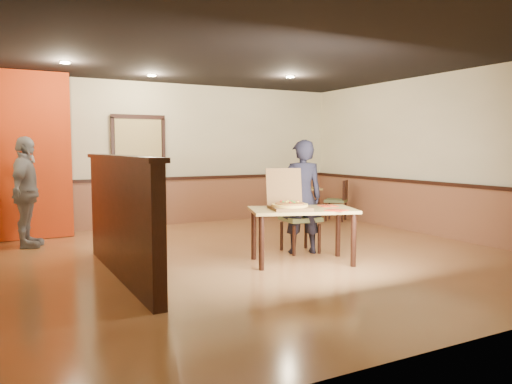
% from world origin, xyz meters
% --- Properties ---
extents(floor, '(7.00, 7.00, 0.00)m').
position_xyz_m(floor, '(0.00, 0.00, 0.00)').
color(floor, '#B27645').
rests_on(floor, ground).
extents(ceiling, '(7.00, 7.00, 0.00)m').
position_xyz_m(ceiling, '(0.00, 0.00, 2.80)').
color(ceiling, black).
rests_on(ceiling, wall_back).
extents(wall_back, '(7.00, 0.00, 7.00)m').
position_xyz_m(wall_back, '(0.00, 3.50, 1.40)').
color(wall_back, '#F1E9BC').
rests_on(wall_back, floor).
extents(wall_right, '(0.00, 7.00, 7.00)m').
position_xyz_m(wall_right, '(3.50, 0.00, 1.40)').
color(wall_right, '#F1E9BC').
rests_on(wall_right, floor).
extents(wainscot_back, '(7.00, 0.04, 0.90)m').
position_xyz_m(wainscot_back, '(0.00, 3.47, 0.45)').
color(wainscot_back, brown).
rests_on(wainscot_back, floor).
extents(chair_rail_back, '(7.00, 0.06, 0.06)m').
position_xyz_m(chair_rail_back, '(0.00, 3.45, 0.92)').
color(chair_rail_back, black).
rests_on(chair_rail_back, wall_back).
extents(wainscot_right, '(0.04, 7.00, 0.90)m').
position_xyz_m(wainscot_right, '(3.47, 0.00, 0.45)').
color(wainscot_right, brown).
rests_on(wainscot_right, floor).
extents(chair_rail_right, '(0.06, 7.00, 0.06)m').
position_xyz_m(chair_rail_right, '(3.45, 0.00, 0.92)').
color(chair_rail_right, black).
rests_on(chair_rail_right, wall_right).
extents(back_door, '(0.90, 0.06, 2.10)m').
position_xyz_m(back_door, '(-0.80, 3.46, 1.05)').
color(back_door, tan).
rests_on(back_door, wall_back).
extents(booth_partition, '(0.20, 3.10, 1.44)m').
position_xyz_m(booth_partition, '(-2.00, -0.20, 0.74)').
color(booth_partition, black).
rests_on(booth_partition, floor).
extents(red_accent_panel, '(1.60, 0.20, 2.78)m').
position_xyz_m(red_accent_panel, '(-2.90, 3.00, 1.40)').
color(red_accent_panel, red).
rests_on(red_accent_panel, floor).
extents(spot_a, '(0.14, 0.14, 0.02)m').
position_xyz_m(spot_a, '(-2.30, 1.80, 2.78)').
color(spot_a, beige).
rests_on(spot_a, ceiling).
extents(spot_b, '(0.14, 0.14, 0.02)m').
position_xyz_m(spot_b, '(-0.80, 2.50, 2.78)').
color(spot_b, beige).
rests_on(spot_b, ceiling).
extents(spot_c, '(0.14, 0.14, 0.02)m').
position_xyz_m(spot_c, '(1.40, 1.50, 2.78)').
color(spot_c, beige).
rests_on(spot_c, ceiling).
extents(main_table, '(1.54, 1.18, 0.73)m').
position_xyz_m(main_table, '(0.29, -0.60, 0.62)').
color(main_table, '#AD8D49').
rests_on(main_table, floor).
extents(diner_chair, '(0.54, 0.54, 1.01)m').
position_xyz_m(diner_chair, '(0.66, 0.07, 0.55)').
color(diner_chair, '#5F6C3F').
rests_on(diner_chair, floor).
extents(side_chair_left, '(0.56, 0.56, 0.83)m').
position_xyz_m(side_chair_left, '(2.12, 2.24, 0.46)').
color(side_chair_left, '#5F6C3F').
rests_on(side_chair_left, floor).
extents(side_chair_right, '(0.60, 0.60, 0.85)m').
position_xyz_m(side_chair_right, '(3.09, 2.25, 0.47)').
color(side_chair_right, '#5F6C3F').
rests_on(side_chair_right, floor).
extents(side_table, '(0.74, 0.74, 0.67)m').
position_xyz_m(side_table, '(2.60, 2.84, 0.51)').
color(side_table, '#AD8D49').
rests_on(side_table, floor).
extents(diner, '(0.70, 0.57, 1.65)m').
position_xyz_m(diner, '(0.63, -0.08, 0.82)').
color(diner, black).
rests_on(diner, floor).
extents(passerby, '(0.71, 1.08, 1.71)m').
position_xyz_m(passerby, '(-2.87, 2.28, 0.85)').
color(passerby, gray).
rests_on(passerby, floor).
extents(pizza_box, '(0.63, 0.70, 0.52)m').
position_xyz_m(pizza_box, '(0.12, -0.54, 0.80)').
color(pizza_box, brown).
rests_on(pizza_box, main_table).
extents(pizza, '(0.57, 0.57, 0.03)m').
position_xyz_m(pizza, '(0.10, -0.59, 0.78)').
color(pizza, '#EBC055').
rests_on(pizza, pizza_box).
extents(napkin_near, '(0.31, 0.31, 0.01)m').
position_xyz_m(napkin_near, '(0.56, -0.99, 0.73)').
color(napkin_near, red).
rests_on(napkin_near, main_table).
extents(napkin_far, '(0.27, 0.27, 0.01)m').
position_xyz_m(napkin_far, '(0.76, -0.53, 0.73)').
color(napkin_far, red).
rests_on(napkin_far, main_table).
extents(condiment, '(0.06, 0.06, 0.14)m').
position_xyz_m(condiment, '(2.46, 2.70, 0.74)').
color(condiment, brown).
rests_on(condiment, side_table).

